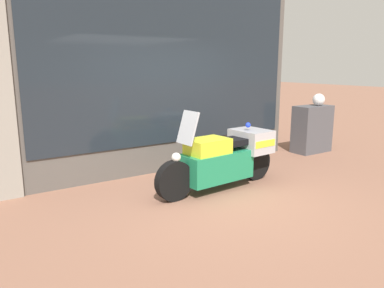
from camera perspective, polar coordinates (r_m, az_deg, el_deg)
ground_plane at (r=5.70m, az=4.05°, el=-8.47°), size 60.00×60.00×0.00m
shop_building at (r=6.87m, az=-8.59°, el=12.23°), size 6.27×0.55×4.05m
window_display at (r=7.35m, az=-3.80°, el=0.12°), size 5.09×0.30×2.03m
paramedic_motorcycle at (r=6.12m, az=5.02°, el=-1.93°), size 2.36×0.69×1.32m
utility_cabinet at (r=9.06m, az=17.81°, el=2.19°), size 0.91×0.47×1.07m
white_helmet at (r=9.04m, az=18.74°, el=6.43°), size 0.27×0.27×0.27m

